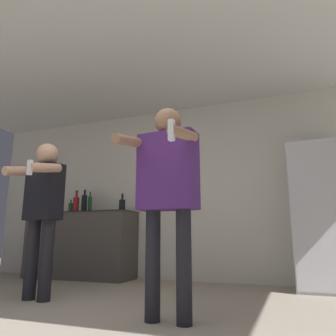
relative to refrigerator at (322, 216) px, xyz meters
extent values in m
cube|color=beige|center=(-1.71, 0.35, 0.44)|extent=(7.00, 0.06, 2.55)
cube|color=silver|center=(-1.71, -1.24, 1.74)|extent=(7.00, 3.64, 0.05)
cube|color=silver|center=(0.00, 0.01, 0.00)|extent=(0.69, 0.63, 1.68)
cube|color=#B6B6BB|center=(0.00, -0.32, 0.00)|extent=(0.67, 0.01, 1.61)
cube|color=#47423D|center=(-3.36, 0.05, -0.36)|extent=(1.68, 0.54, 0.97)
cube|color=#272421|center=(-3.36, 0.05, 0.13)|extent=(1.71, 0.57, 0.01)
cylinder|color=#194723|center=(-3.56, 0.01, 0.21)|extent=(0.06, 0.06, 0.15)
cylinder|color=#194723|center=(-3.56, 0.01, 0.31)|extent=(0.02, 0.02, 0.06)
sphere|color=silver|center=(-3.56, 0.01, 0.34)|extent=(0.02, 0.02, 0.02)
cylinder|color=maroon|center=(-3.46, 0.01, 0.25)|extent=(0.09, 0.09, 0.23)
cylinder|color=maroon|center=(-3.46, 0.01, 0.41)|extent=(0.04, 0.04, 0.09)
sphere|color=black|center=(-3.46, 0.01, 0.46)|extent=(0.04, 0.04, 0.04)
cylinder|color=black|center=(-3.31, 0.01, 0.26)|extent=(0.08, 0.08, 0.26)
cylinder|color=black|center=(-3.31, 0.01, 0.44)|extent=(0.03, 0.03, 0.09)
sphere|color=silver|center=(-3.31, 0.01, 0.49)|extent=(0.04, 0.04, 0.04)
cylinder|color=#194723|center=(-3.20, 0.01, 0.25)|extent=(0.06, 0.06, 0.23)
cylinder|color=#194723|center=(-3.20, 0.01, 0.41)|extent=(0.02, 0.02, 0.08)
sphere|color=silver|center=(-3.20, 0.01, 0.45)|extent=(0.03, 0.03, 0.03)
cylinder|color=black|center=(-2.65, 0.01, 0.22)|extent=(0.09, 0.09, 0.16)
cylinder|color=black|center=(-2.65, 0.01, 0.34)|extent=(0.03, 0.03, 0.08)
sphere|color=maroon|center=(-2.65, 0.01, 0.38)|extent=(0.04, 0.04, 0.04)
cylinder|color=black|center=(-1.31, -1.93, -0.44)|extent=(0.11, 0.11, 0.79)
cylinder|color=black|center=(-1.06, -1.94, -0.44)|extent=(0.11, 0.11, 0.79)
cube|color=#4C236B|center=(-1.18, -1.94, 0.24)|extent=(0.46, 0.23, 0.59)
sphere|color=#9E7051|center=(-1.18, -1.94, 0.64)|extent=(0.21, 0.21, 0.21)
cylinder|color=#9E7051|center=(-1.41, -2.13, 0.45)|extent=(0.10, 0.43, 0.15)
cylinder|color=#9E7051|center=(-0.99, -2.16, 0.45)|extent=(0.10, 0.43, 0.15)
cube|color=white|center=(-1.00, -2.36, 0.42)|extent=(0.04, 0.04, 0.14)
cylinder|color=black|center=(-2.77, -1.57, -0.46)|extent=(0.12, 0.12, 0.76)
cylinder|color=black|center=(-2.57, -1.59, -0.46)|extent=(0.12, 0.12, 0.76)
cube|color=black|center=(-2.67, -1.58, 0.20)|extent=(0.38, 0.24, 0.57)
sphere|color=tan|center=(-2.67, -1.58, 0.60)|extent=(0.23, 0.23, 0.23)
cylinder|color=tan|center=(-2.86, -1.74, 0.41)|extent=(0.13, 0.37, 0.15)
cylinder|color=tan|center=(-2.52, -1.77, 0.41)|extent=(0.13, 0.37, 0.15)
cube|color=white|center=(-2.54, -1.94, 0.38)|extent=(0.04, 0.04, 0.14)
camera|label=1|loc=(-0.31, -4.22, -0.26)|focal=35.00mm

